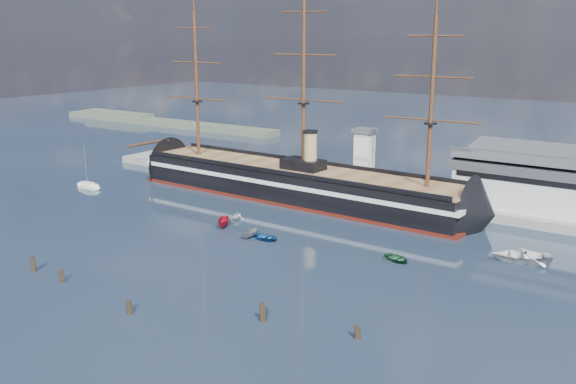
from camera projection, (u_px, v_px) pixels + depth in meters
The scene contains 17 objects.
ground at pixel (278, 224), 138.14m from camera, with size 600.00×600.00×0.00m, color #162333.
quay at pixel (393, 196), 161.42m from camera, with size 180.00×18.00×2.00m, color slate.
quay_tower at pixel (364, 157), 160.52m from camera, with size 5.00×5.00×15.00m.
shoreline at pixel (149, 120), 290.32m from camera, with size 120.00×10.00×4.00m.
warship at pixel (291, 182), 158.92m from camera, with size 113.11×18.82×53.94m.
sailboat at pixel (88, 185), 170.07m from camera, with size 7.20×2.70×11.27m.
motorboat_a at pixel (224, 227), 135.85m from camera, with size 6.38×2.34×2.55m, color #A00D1C.
motorboat_b at pixel (266, 240), 127.58m from camera, with size 3.69×1.48×1.72m, color navy.
motorboat_c at pixel (250, 238), 128.64m from camera, with size 5.67×2.08×2.27m, color slate.
motorboat_d at pixel (237, 219), 141.61m from camera, with size 5.50×2.38×2.02m, color silver.
motorboat_e at pixel (397, 261), 115.68m from camera, with size 3.35×1.34×1.56m, color #1A482B.
motorboat_g at pixel (521, 261), 115.72m from camera, with size 6.43×2.57×3.00m, color silver.
piling_near_left at pixel (33, 272), 110.59m from camera, with size 0.64×0.64×3.53m, color black.
piling_near_mid at pixel (129, 314), 94.09m from camera, with size 0.64×0.64×2.83m, color black.
piling_near_right at pixel (262, 321), 91.63m from camera, with size 0.64×0.64×3.61m, color black.
piling_far_right at pixel (357, 339), 86.44m from camera, with size 0.64×0.64×2.67m, color black.
piling_extra at pixel (62, 282), 105.97m from camera, with size 0.64×0.64×2.84m, color black.
Camera 1 is at (76.76, -67.87, 40.11)m, focal length 40.00 mm.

